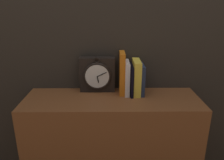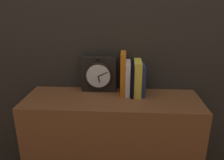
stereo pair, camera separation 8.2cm
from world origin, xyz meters
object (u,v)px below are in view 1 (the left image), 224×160
clock (97,75)px  book_slot4_navy (142,79)px  book_slot0_orange (122,73)px  book_slot3_yellow (136,77)px  book_slot1_white (127,78)px  book_slot2_black (131,80)px

clock → book_slot4_navy: 0.27m
book_slot0_orange → book_slot3_yellow: bearing=-7.5°
clock → book_slot4_navy: bearing=-7.6°
book_slot1_white → book_slot3_yellow: bearing=-3.9°
clock → book_slot1_white: bearing=-11.5°
book_slot0_orange → clock: bearing=169.1°
book_slot4_navy → clock: bearing=172.4°
book_slot0_orange → book_slot2_black: size_ratio=1.41×
book_slot3_yellow → book_slot4_navy: (0.03, 0.00, -0.01)m
clock → book_slot0_orange: 0.15m
book_slot1_white → book_slot0_orange: bearing=165.5°
book_slot1_white → book_slot3_yellow: book_slot3_yellow is taller
book_slot0_orange → book_slot4_navy: book_slot0_orange is taller
book_slot2_black → book_slot3_yellow: bearing=6.0°
book_slot2_black → book_slot3_yellow: (0.03, 0.00, 0.01)m
book_slot4_navy → book_slot0_orange: bearing=176.7°
book_slot3_yellow → book_slot0_orange: bearing=172.5°
book_slot0_orange → book_slot2_black: book_slot0_orange is taller
book_slot2_black → book_slot1_white: bearing=164.9°
clock → book_slot1_white: (0.18, -0.04, -0.01)m
clock → book_slot1_white: 0.18m
book_slot2_black → book_slot0_orange: bearing=165.2°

